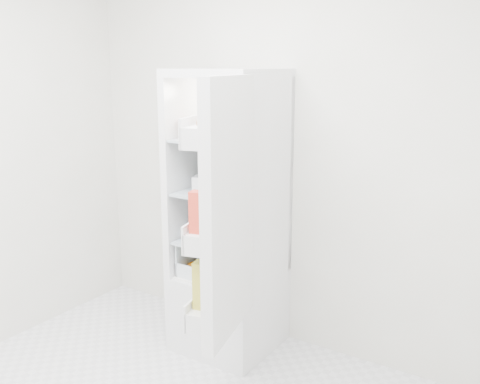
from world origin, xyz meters
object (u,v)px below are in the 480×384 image
Objects in this scene: mushroom_bowl at (200,231)px; fridge_door at (224,215)px; red_cabbage at (239,234)px; refrigerator at (232,247)px.

fridge_door is at bearing -43.16° from mushroom_bowl.
mushroom_bowl is (-0.31, 0.02, -0.04)m from red_cabbage.
refrigerator reaches higher than fridge_door.
refrigerator reaches higher than red_cabbage.
mushroom_bowl is at bearing -143.04° from refrigerator.
mushroom_bowl is (-0.17, -0.12, 0.11)m from refrigerator.
refrigerator reaches higher than mushroom_bowl.
red_cabbage is 0.60m from fridge_door.
red_cabbage is 0.12× the size of fridge_door.
fridge_door is (0.37, -0.63, 0.43)m from refrigerator.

